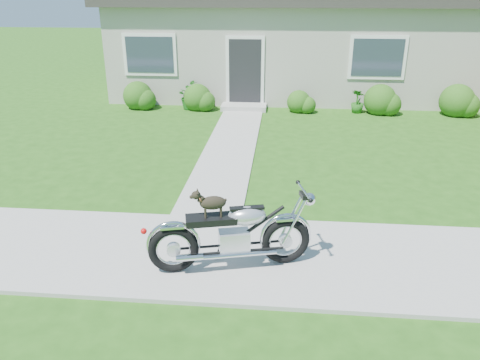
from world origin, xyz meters
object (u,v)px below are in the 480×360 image
at_px(house, 293,29).
at_px(potted_plant_right, 358,101).
at_px(motorcycle_with_dog, 234,234).
at_px(potted_plant_left, 188,96).

relative_size(house, potted_plant_right, 17.71).
bearing_deg(motorcycle_with_dog, house, 71.96).
xyz_separation_m(house, potted_plant_left, (-3.25, -3.44, -1.74)).
distance_m(house, potted_plant_left, 5.05).
distance_m(house, motorcycle_with_dog, 12.49).
relative_size(house, potted_plant_left, 15.07).
bearing_deg(potted_plant_left, motorcycle_with_dog, -75.00).
relative_size(potted_plant_right, motorcycle_with_dog, 0.33).
xyz_separation_m(potted_plant_right, motorcycle_with_dog, (-2.84, -8.91, 0.19)).
relative_size(potted_plant_left, motorcycle_with_dog, 0.38).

